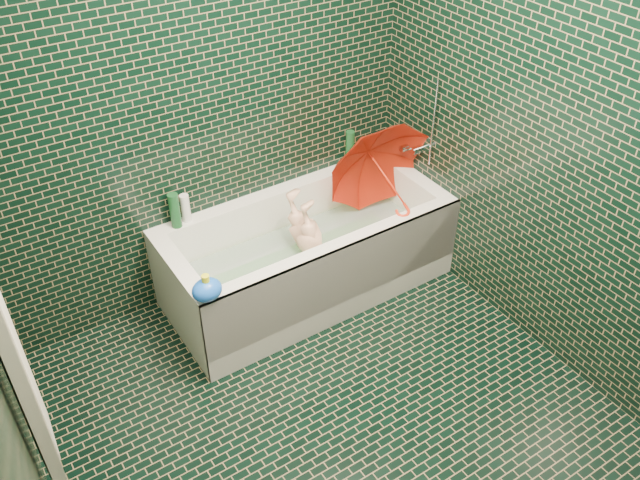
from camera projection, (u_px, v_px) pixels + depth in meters
floor at (341, 434)px, 3.37m from camera, size 2.80×2.80×0.00m
wall_back at (194, 99)px, 3.54m from camera, size 2.80×0.00×2.80m
wall_right at (575, 143)px, 3.17m from camera, size 0.00×2.80×2.80m
bathtub at (309, 262)px, 4.10m from camera, size 1.70×0.75×0.55m
bath_mat at (307, 267)px, 4.15m from camera, size 1.35×0.47×0.01m
water at (307, 249)px, 4.06m from camera, size 1.48×0.53×0.00m
towel at (16, 367)px, 2.37m from camera, size 0.08×0.44×1.12m
faucet at (420, 144)px, 4.12m from camera, size 0.18×0.19×0.55m
child at (313, 249)px, 4.05m from camera, size 0.83×0.32×0.35m
umbrella at (388, 180)px, 4.06m from camera, size 0.82×0.87×0.81m
soap_bottle_a at (380, 157)px, 4.43m from camera, size 0.12×0.12×0.28m
soap_bottle_b at (385, 154)px, 4.46m from camera, size 0.09×0.09×0.17m
soap_bottle_c at (382, 155)px, 4.45m from camera, size 0.17×0.17×0.16m
bottle_right_tall at (350, 149)px, 4.27m from camera, size 0.06×0.06×0.24m
bottle_right_pump at (374, 146)px, 4.35m from camera, size 0.06×0.06×0.20m
bottle_left_tall at (175, 211)px, 3.76m from camera, size 0.07×0.07×0.21m
bottle_left_short at (186, 208)px, 3.82m from camera, size 0.07×0.07×0.17m
rubber_duck at (359, 158)px, 4.34m from camera, size 0.12×0.08×0.09m
bath_toy at (207, 290)px, 3.30m from camera, size 0.16×0.14×0.15m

